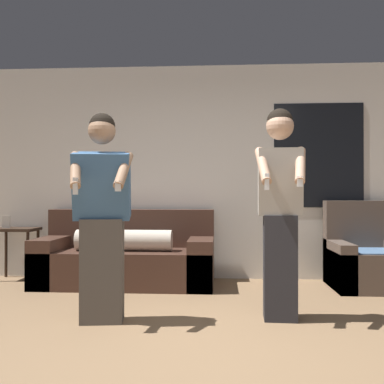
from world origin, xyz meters
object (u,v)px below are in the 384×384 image
at_px(person_left, 102,216).
at_px(person_right, 280,208).
at_px(side_table, 16,237).
at_px(couch, 127,258).
at_px(armchair, 367,260).

bearing_deg(person_left, person_right, 6.82).
bearing_deg(person_right, side_table, 152.06).
relative_size(couch, person_right, 1.14).
xyz_separation_m(person_left, person_right, (1.48, 0.18, 0.07)).
bearing_deg(side_table, person_right, -27.94).
bearing_deg(side_table, couch, -8.70).
bearing_deg(couch, person_left, -85.49).
distance_m(couch, person_left, 1.68).
bearing_deg(couch, side_table, 171.30).
height_order(side_table, person_right, person_right).
bearing_deg(side_table, person_left, -48.84).
xyz_separation_m(armchair, side_table, (-4.22, 0.24, 0.22)).
distance_m(armchair, side_table, 4.23).
xyz_separation_m(couch, person_right, (1.61, -1.40, 0.63)).
bearing_deg(couch, person_right, -41.02).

